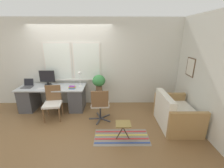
{
  "coord_description": "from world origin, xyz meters",
  "views": [
    {
      "loc": [
        1.2,
        -3.87,
        2.22
      ],
      "look_at": [
        1.23,
        0.18,
        0.87
      ],
      "focal_mm": 24.0,
      "sensor_mm": 36.0,
      "label": 1
    }
  ],
  "objects": [
    {
      "name": "laptop",
      "position": [
        -1.28,
        0.37,
        0.78
      ],
      "size": [
        0.29,
        0.27,
        0.23
      ],
      "color": "#4C4C51",
      "rests_on": "desk"
    },
    {
      "name": "couch_loveseat",
      "position": [
        2.82,
        -0.55,
        0.29
      ],
      "size": [
        0.84,
        1.17,
        0.84
      ],
      "rotation": [
        0.0,
        0.0,
        1.57
      ],
      "color": "white",
      "rests_on": "ground_plane"
    },
    {
      "name": "plant_stand",
      "position": [
        0.84,
        0.46,
        0.49
      ],
      "size": [
        0.24,
        0.24,
        0.57
      ],
      "color": "#333338",
      "rests_on": "ground_plane"
    },
    {
      "name": "folding_stool",
      "position": [
        1.46,
        -1.1,
        0.36
      ],
      "size": [
        0.32,
        0.27,
        0.41
      ],
      "color": "olive",
      "rests_on": "ground_plane"
    },
    {
      "name": "book_stack",
      "position": [
        0.07,
        0.23,
        0.75
      ],
      "size": [
        0.2,
        0.15,
        0.07
      ],
      "color": "#2851B2",
      "rests_on": "desk"
    },
    {
      "name": "ground_plane",
      "position": [
        0.0,
        0.0,
        0.0
      ],
      "size": [
        14.0,
        14.0,
        0.0
      ],
      "primitive_type": "plane",
      "color": "brown"
    },
    {
      "name": "floor_rug_striped",
      "position": [
        1.44,
        -1.03,
        0.0
      ],
      "size": [
        1.23,
        0.59,
        0.01
      ],
      "color": "gray",
      "rests_on": "ground_plane"
    },
    {
      "name": "mouse",
      "position": [
        -0.46,
        0.18,
        0.74
      ],
      "size": [
        0.04,
        0.07,
        0.03
      ],
      "color": "silver",
      "rests_on": "desk"
    },
    {
      "name": "desk_chair_wooden",
      "position": [
        -0.38,
        -0.14,
        0.47
      ],
      "size": [
        0.51,
        0.51,
        0.89
      ],
      "rotation": [
        0.0,
        0.0,
        0.13
      ],
      "color": "brown",
      "rests_on": "ground_plane"
    },
    {
      "name": "wall_back_with_window",
      "position": [
        0.0,
        0.81,
        1.35
      ],
      "size": [
        9.0,
        0.12,
        2.7
      ],
      "color": "silver",
      "rests_on": "ground_plane"
    },
    {
      "name": "desk_lamp",
      "position": [
        0.28,
        0.41,
        1.04
      ],
      "size": [
        0.12,
        0.12,
        0.46
      ],
      "color": "white",
      "rests_on": "desk"
    },
    {
      "name": "wall_right_with_picture",
      "position": [
        3.37,
        0.0,
        1.35
      ],
      "size": [
        0.08,
        9.0,
        2.7
      ],
      "color": "silver",
      "rests_on": "ground_plane"
    },
    {
      "name": "keyboard",
      "position": [
        -0.73,
        0.2,
        0.73
      ],
      "size": [
        0.36,
        0.12,
        0.02
      ],
      "color": "silver",
      "rests_on": "desk"
    },
    {
      "name": "potted_plant",
      "position": [
        0.84,
        0.46,
        0.86
      ],
      "size": [
        0.39,
        0.39,
        0.5
      ],
      "color": "brown",
      "rests_on": "plant_stand"
    },
    {
      "name": "desk",
      "position": [
        -0.57,
        0.37,
        0.39
      ],
      "size": [
        1.95,
        0.74,
        0.72
      ],
      "color": "#B2B7BC",
      "rests_on": "ground_plane"
    },
    {
      "name": "monitor",
      "position": [
        -0.74,
        0.55,
        0.96
      ],
      "size": [
        0.46,
        0.21,
        0.46
      ],
      "color": "black",
      "rests_on": "desk"
    },
    {
      "name": "office_chair_swivel",
      "position": [
        0.92,
        -0.32,
        0.49
      ],
      "size": [
        0.59,
        0.61,
        0.91
      ],
      "rotation": [
        0.0,
        0.0,
        3.2
      ],
      "color": "#47474C",
      "rests_on": "ground_plane"
    }
  ]
}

